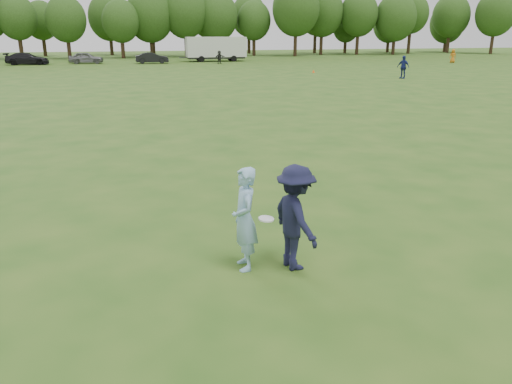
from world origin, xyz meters
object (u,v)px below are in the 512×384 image
car_d (27,59)px  player_far_d (219,57)px  field_cone (314,71)px  player_far_c (453,56)px  car_e (86,58)px  player_far_b (403,67)px  car_f (152,58)px  defender (296,218)px  cargo_trailer (216,48)px  thrower (245,219)px

car_d → player_far_d: bearing=-95.9°
player_far_d → field_cone: bearing=-101.0°
player_far_c → car_d: size_ratio=0.35×
car_e → player_far_c: bearing=-98.8°
player_far_b → car_f: size_ratio=0.47×
player_far_b → field_cone: size_ratio=6.52×
player_far_c → field_cone: bearing=38.9°
car_e → field_cone: (23.01, -20.42, -0.57)m
car_d → defender: bearing=-163.6°
car_f → cargo_trailer: size_ratio=0.46×
player_far_b → player_far_c: size_ratio=1.13×
player_far_b → player_far_d: size_ratio=1.21×
player_far_c → cargo_trailer: bearing=-5.8°
player_far_c → car_f: (-37.97, 8.31, -0.18)m
thrower → defender: (0.86, -0.19, 0.02)m
thrower → field_cone: 43.51m
player_far_c → player_far_d: player_far_c is taller
defender → player_far_c: defender is taller
car_f → defender: bearing=-179.8°
defender → cargo_trailer: (9.32, 61.77, 0.83)m
defender → car_d: defender is taller
thrower → player_far_b: size_ratio=0.95×
thrower → cargo_trailer: bearing=171.0°
player_far_b → car_d: size_ratio=0.39×
thrower → defender: 0.89m
car_d → car_f: 15.03m
defender → car_f: size_ratio=0.45×
cargo_trailer → car_e: bearing=-177.1°
defender → car_d: 62.04m
thrower → player_far_c: thrower is taller
car_d → cargo_trailer: bearing=-83.6°
cargo_trailer → car_d: bearing=-176.6°
player_far_d → car_d: (-23.25, 3.65, -0.08)m
defender → cargo_trailer: bearing=-19.9°
defender → player_far_b: 38.73m
thrower → car_e: bearing=-173.3°
car_d → car_f: (14.99, -1.08, -0.04)m
player_far_b → player_far_c: (17.72, 18.31, -0.11)m
field_cone → player_far_b: bearing=-55.7°
player_far_c → cargo_trailer: cargo_trailer is taller
player_far_b → car_f: player_far_b is taller
player_far_d → car_e: player_far_d is taller
defender → car_f: bearing=-11.9°
car_d → field_cone: (29.87, -19.85, -0.58)m
car_e → cargo_trailer: (16.84, 0.85, 1.05)m
field_cone → cargo_trailer: (-6.17, 21.27, 1.63)m
thrower → player_far_c: (39.44, 50.76, -0.06)m
player_far_d → car_e: (-16.40, 4.22, -0.09)m
car_d → field_cone: size_ratio=16.67×
player_far_b → car_d: (-35.23, 27.71, -0.25)m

